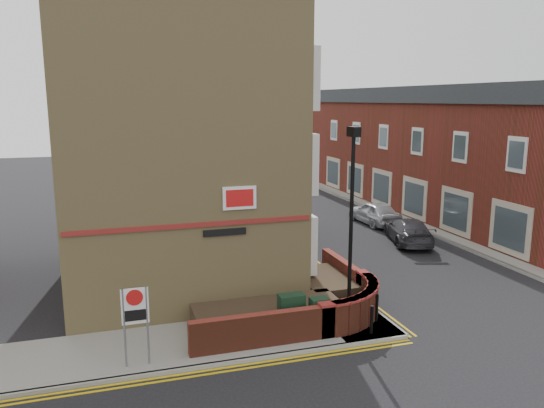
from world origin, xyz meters
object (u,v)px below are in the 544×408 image
at_px(zone_sign, 135,312).
at_px(silver_car_near, 286,223).
at_px(lamppost, 351,227).
at_px(utility_cabinet_large, 291,313).

height_order(zone_sign, silver_car_near, zone_sign).
bearing_deg(lamppost, zone_sign, -173.93).
distance_m(lamppost, utility_cabinet_large, 3.24).
bearing_deg(utility_cabinet_large, silver_car_near, 71.92).
height_order(lamppost, zone_sign, lamppost).
xyz_separation_m(utility_cabinet_large, zone_sign, (-4.70, -0.80, 0.92)).
bearing_deg(silver_car_near, zone_sign, -101.81).
relative_size(lamppost, silver_car_near, 1.65).
bearing_deg(silver_car_near, utility_cabinet_large, -85.89).
relative_size(lamppost, zone_sign, 2.86).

